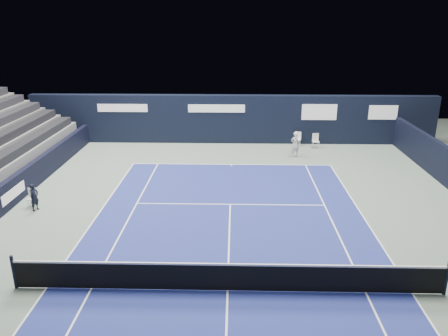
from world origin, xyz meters
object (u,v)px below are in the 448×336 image
Objects in this scene: tennis_player at (295,144)px; line_judge_chair at (32,196)px; tennis_net at (228,276)px; folding_chair_back_b at (316,140)px; folding_chair_back_a at (298,138)px.

line_judge_chair is at bearing -148.75° from tennis_player.
tennis_player reaches higher than tennis_net.
tennis_player reaches higher than line_judge_chair.
tennis_net is (-5.24, -15.36, -0.01)m from folding_chair_back_b.
folding_chair_back_a is 0.07× the size of tennis_net.
tennis_player is (-0.49, -2.36, 0.25)m from folding_chair_back_a.
line_judge_chair is (-13.78, -9.32, -0.05)m from folding_chair_back_b.
folding_chair_back_a is 1.10× the size of line_judge_chair.
folding_chair_back_b is at bearing 71.17° from tennis_net.
line_judge_chair is (-12.73, -9.79, -0.04)m from folding_chair_back_a.
folding_chair_back_b is 2.46m from tennis_player.
folding_chair_back_b is at bearing 28.49° from line_judge_chair.
folding_chair_back_a is 0.59× the size of tennis_player.
tennis_net reaches higher than folding_chair_back_b.
folding_chair_back_a is 16.06m from line_judge_chair.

